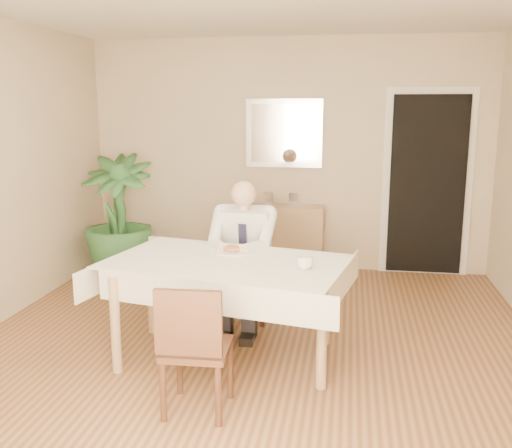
% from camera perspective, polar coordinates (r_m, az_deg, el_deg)
% --- Properties ---
extents(room, '(5.00, 5.02, 2.60)m').
position_cam_1_polar(room, '(4.06, -0.81, 3.84)').
color(room, brown).
rests_on(room, ground).
extents(window, '(1.34, 0.04, 1.44)m').
position_cam_1_polar(window, '(1.70, -15.81, -2.77)').
color(window, white).
rests_on(window, room).
extents(doorway, '(0.96, 0.07, 2.10)m').
position_cam_1_polar(doorway, '(6.53, 16.73, 3.73)').
color(doorway, white).
rests_on(doorway, ground).
extents(mirror, '(0.86, 0.04, 0.76)m').
position_cam_1_polar(mirror, '(6.47, 2.81, 9.05)').
color(mirror, silver).
rests_on(mirror, room).
extents(dining_table, '(1.91, 1.35, 0.75)m').
position_cam_1_polar(dining_table, '(4.18, -2.95, -4.79)').
color(dining_table, '#9B7E52').
rests_on(dining_table, ground).
extents(chair_far, '(0.40, 0.40, 0.82)m').
position_cam_1_polar(chair_far, '(5.06, -0.81, -4.30)').
color(chair_far, '#3C2014').
rests_on(chair_far, ground).
extents(chair_near, '(0.41, 0.41, 0.84)m').
position_cam_1_polar(chair_near, '(3.49, -6.25, -11.82)').
color(chair_near, '#3C2014').
rests_on(chair_near, ground).
extents(seated_man, '(0.48, 0.72, 1.24)m').
position_cam_1_polar(seated_man, '(4.74, -1.42, -2.50)').
color(seated_man, white).
rests_on(seated_man, ground).
extents(plate, '(0.26, 0.26, 0.02)m').
position_cam_1_polar(plate, '(4.37, -2.43, -2.79)').
color(plate, white).
rests_on(plate, dining_table).
extents(food, '(0.14, 0.14, 0.06)m').
position_cam_1_polar(food, '(4.37, -2.43, -2.51)').
color(food, brown).
rests_on(food, dining_table).
extents(knife, '(0.01, 0.13, 0.01)m').
position_cam_1_polar(knife, '(4.30, -2.08, -2.79)').
color(knife, silver).
rests_on(knife, dining_table).
extents(fork, '(0.01, 0.13, 0.01)m').
position_cam_1_polar(fork, '(4.32, -3.12, -2.75)').
color(fork, silver).
rests_on(fork, dining_table).
extents(coffee_mug, '(0.13, 0.13, 0.09)m').
position_cam_1_polar(coffee_mug, '(3.95, 4.91, -3.88)').
color(coffee_mug, white).
rests_on(coffee_mug, dining_table).
extents(sideboard, '(0.95, 0.34, 0.75)m').
position_cam_1_polar(sideboard, '(6.49, 2.56, -1.43)').
color(sideboard, '#9B7E52').
rests_on(sideboard, ground).
extents(photo_frame_left, '(0.10, 0.02, 0.14)m').
position_cam_1_polar(photo_frame_left, '(6.52, -1.21, 2.63)').
color(photo_frame_left, silver).
rests_on(photo_frame_left, sideboard).
extents(photo_frame_center, '(0.10, 0.02, 0.14)m').
position_cam_1_polar(photo_frame_center, '(6.46, 1.28, 2.54)').
color(photo_frame_center, silver).
rests_on(photo_frame_center, sideboard).
extents(photo_frame_right, '(0.10, 0.02, 0.14)m').
position_cam_1_polar(photo_frame_right, '(6.46, 3.75, 2.52)').
color(photo_frame_right, silver).
rests_on(photo_frame_right, sideboard).
extents(potted_palm, '(0.83, 0.83, 1.35)m').
position_cam_1_polar(potted_palm, '(6.36, -13.64, 0.71)').
color(potted_palm, '#265326').
rests_on(potted_palm, ground).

